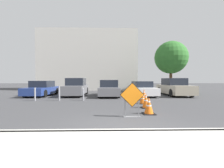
{
  "coord_description": "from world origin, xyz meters",
  "views": [
    {
      "loc": [
        -0.45,
        -3.93,
        1.47
      ],
      "look_at": [
        -0.08,
        11.98,
        1.01
      ],
      "focal_mm": 24.0,
      "sensor_mm": 36.0,
      "label": 1
    }
  ],
  "objects_px": {
    "parked_car_third": "(109,89)",
    "bollard_second": "(59,93)",
    "traffic_cone_third": "(143,99)",
    "parked_car_fifth": "(174,87)",
    "traffic_cone_fourth": "(144,95)",
    "traffic_cone_second": "(146,101)",
    "traffic_cone_nearest": "(149,106)",
    "parked_car_fourth": "(142,89)",
    "road_closed_sign": "(132,98)",
    "bollard_third": "(35,94)",
    "bollard_nearest": "(83,94)",
    "parked_car_nearest": "(42,89)",
    "parked_car_second": "(76,87)"
  },
  "relations": [
    {
      "from": "parked_car_third",
      "to": "bollard_second",
      "type": "distance_m",
      "value": 4.57
    },
    {
      "from": "traffic_cone_third",
      "to": "parked_car_fifth",
      "type": "relative_size",
      "value": 0.14
    },
    {
      "from": "traffic_cone_fourth",
      "to": "traffic_cone_second",
      "type": "bearing_deg",
      "value": -101.44
    },
    {
      "from": "traffic_cone_nearest",
      "to": "bollard_second",
      "type": "xyz_separation_m",
      "value": [
        -5.18,
        4.17,
        0.18
      ]
    },
    {
      "from": "traffic_cone_fourth",
      "to": "parked_car_fourth",
      "type": "relative_size",
      "value": 0.18
    },
    {
      "from": "traffic_cone_fourth",
      "to": "bollard_second",
      "type": "relative_size",
      "value": 0.82
    },
    {
      "from": "road_closed_sign",
      "to": "traffic_cone_third",
      "type": "relative_size",
      "value": 2.16
    },
    {
      "from": "traffic_cone_nearest",
      "to": "traffic_cone_second",
      "type": "bearing_deg",
      "value": 81.04
    },
    {
      "from": "bollard_third",
      "to": "parked_car_third",
      "type": "bearing_deg",
      "value": 29.82
    },
    {
      "from": "road_closed_sign",
      "to": "parked_car_third",
      "type": "relative_size",
      "value": 0.31
    },
    {
      "from": "traffic_cone_fourth",
      "to": "bollard_nearest",
      "type": "distance_m",
      "value": 4.26
    },
    {
      "from": "traffic_cone_nearest",
      "to": "bollard_third",
      "type": "relative_size",
      "value": 0.79
    },
    {
      "from": "traffic_cone_nearest",
      "to": "parked_car_fourth",
      "type": "bearing_deg",
      "value": 79.57
    },
    {
      "from": "parked_car_third",
      "to": "bollard_nearest",
      "type": "bearing_deg",
      "value": 58.35
    },
    {
      "from": "traffic_cone_nearest",
      "to": "parked_car_fifth",
      "type": "xyz_separation_m",
      "value": [
        4.45,
        7.6,
        0.39
      ]
    },
    {
      "from": "traffic_cone_nearest",
      "to": "parked_car_nearest",
      "type": "height_order",
      "value": "parked_car_nearest"
    },
    {
      "from": "parked_car_fourth",
      "to": "bollard_nearest",
      "type": "height_order",
      "value": "parked_car_fourth"
    },
    {
      "from": "traffic_cone_nearest",
      "to": "parked_car_nearest",
      "type": "xyz_separation_m",
      "value": [
        -7.84,
        7.56,
        0.28
      ]
    },
    {
      "from": "parked_car_nearest",
      "to": "bollard_nearest",
      "type": "height_order",
      "value": "parked_car_nearest"
    },
    {
      "from": "traffic_cone_fourth",
      "to": "parked_car_third",
      "type": "height_order",
      "value": "parked_car_third"
    },
    {
      "from": "parked_car_fourth",
      "to": "traffic_cone_third",
      "type": "bearing_deg",
      "value": 75.01
    },
    {
      "from": "parked_car_second",
      "to": "parked_car_third",
      "type": "bearing_deg",
      "value": 167.99
    },
    {
      "from": "parked_car_second",
      "to": "parked_car_fourth",
      "type": "xyz_separation_m",
      "value": [
        6.15,
        -0.24,
        -0.12
      ]
    },
    {
      "from": "parked_car_second",
      "to": "bollard_nearest",
      "type": "relative_size",
      "value": 5.3
    },
    {
      "from": "parked_car_second",
      "to": "parked_car_fourth",
      "type": "bearing_deg",
      "value": 176.69
    },
    {
      "from": "bollard_second",
      "to": "traffic_cone_fourth",
      "type": "bearing_deg",
      "value": -0.86
    },
    {
      "from": "traffic_cone_third",
      "to": "bollard_second",
      "type": "bearing_deg",
      "value": 165.57
    },
    {
      "from": "bollard_nearest",
      "to": "bollard_second",
      "type": "relative_size",
      "value": 0.87
    },
    {
      "from": "parked_car_fifth",
      "to": "bollard_third",
      "type": "relative_size",
      "value": 5.06
    },
    {
      "from": "parked_car_second",
      "to": "bollard_second",
      "type": "relative_size",
      "value": 4.61
    },
    {
      "from": "parked_car_fourth",
      "to": "parked_car_fifth",
      "type": "height_order",
      "value": "parked_car_fifth"
    },
    {
      "from": "parked_car_fifth",
      "to": "traffic_cone_third",
      "type": "bearing_deg",
      "value": 49.55
    },
    {
      "from": "traffic_cone_third",
      "to": "parked_car_third",
      "type": "distance_m",
      "value": 4.86
    },
    {
      "from": "road_closed_sign",
      "to": "parked_car_nearest",
      "type": "relative_size",
      "value": 0.32
    },
    {
      "from": "parked_car_nearest",
      "to": "parked_car_second",
      "type": "height_order",
      "value": "parked_car_second"
    },
    {
      "from": "traffic_cone_nearest",
      "to": "bollard_nearest",
      "type": "distance_m",
      "value": 5.45
    },
    {
      "from": "parked_car_fourth",
      "to": "parked_car_fifth",
      "type": "distance_m",
      "value": 3.08
    },
    {
      "from": "traffic_cone_third",
      "to": "bollard_second",
      "type": "relative_size",
      "value": 0.63
    },
    {
      "from": "traffic_cone_second",
      "to": "bollard_second",
      "type": "distance_m",
      "value": 6.08
    },
    {
      "from": "traffic_cone_second",
      "to": "parked_car_third",
      "type": "xyz_separation_m",
      "value": [
        -1.91,
        5.78,
        0.28
      ]
    },
    {
      "from": "traffic_cone_nearest",
      "to": "parked_car_fifth",
      "type": "height_order",
      "value": "parked_car_fifth"
    },
    {
      "from": "road_closed_sign",
      "to": "traffic_cone_second",
      "type": "distance_m",
      "value": 2.19
    },
    {
      "from": "parked_car_fourth",
      "to": "bollard_nearest",
      "type": "distance_m",
      "value": 5.9
    },
    {
      "from": "traffic_cone_nearest",
      "to": "parked_car_third",
      "type": "distance_m",
      "value": 7.34
    },
    {
      "from": "parked_car_second",
      "to": "parked_car_third",
      "type": "relative_size",
      "value": 1.05
    },
    {
      "from": "traffic_cone_second",
      "to": "parked_car_fifth",
      "type": "height_order",
      "value": "parked_car_fifth"
    },
    {
      "from": "parked_car_third",
      "to": "traffic_cone_third",
      "type": "bearing_deg",
      "value": 114.88
    },
    {
      "from": "traffic_cone_third",
      "to": "parked_car_second",
      "type": "distance_m",
      "value": 7.17
    },
    {
      "from": "traffic_cone_third",
      "to": "parked_car_fourth",
      "type": "distance_m",
      "value": 4.86
    },
    {
      "from": "traffic_cone_third",
      "to": "bollard_third",
      "type": "height_order",
      "value": "bollard_third"
    }
  ]
}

